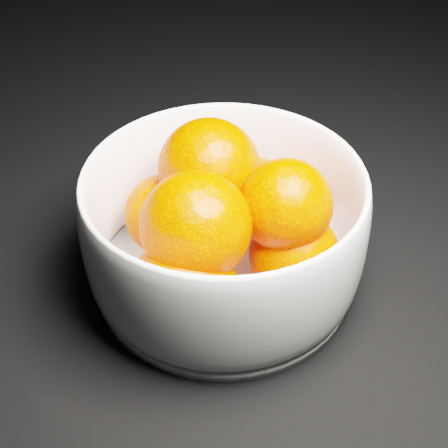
{
  "coord_description": "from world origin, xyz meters",
  "views": [
    {
      "loc": [
        0.23,
        -0.43,
        0.36
      ],
      "look_at": [
        0.25,
        -0.07,
        0.06
      ],
      "focal_mm": 50.0,
      "sensor_mm": 36.0,
      "label": 1
    }
  ],
  "objects": [
    {
      "name": "bowl",
      "position": [
        0.25,
        -0.07,
        0.05
      ],
      "size": [
        0.22,
        0.22,
        0.1
      ],
      "rotation": [
        0.0,
        0.0,
        0.08
      ],
      "color": "white",
      "rests_on": "ground"
    },
    {
      "name": "orange_pile",
      "position": [
        0.25,
        -0.07,
        0.07
      ],
      "size": [
        0.16,
        0.18,
        0.12
      ],
      "color": "#FF3F00",
      "rests_on": "bowl"
    }
  ]
}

